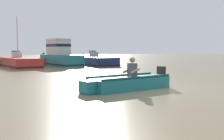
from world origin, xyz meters
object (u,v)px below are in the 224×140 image
Objects in this scene: moored_boat_teal at (60,56)px; rowboat_with_person at (128,82)px; moored_boat_navy at (96,61)px; moored_boat_red at (19,62)px.

rowboat_with_person is at bearing -94.41° from moored_boat_teal.
rowboat_with_person is at bearing -106.97° from moored_boat_navy.
rowboat_with_person is 14.80m from moored_boat_teal.
moored_boat_red is 6.66m from moored_boat_navy.
moored_boat_teal is 1.01× the size of moored_boat_navy.
moored_boat_teal is (3.54, 0.18, 0.51)m from moored_boat_red.
rowboat_with_person is 0.67× the size of moored_boat_navy.
moored_boat_red is at bearing 99.38° from rowboat_with_person.
moored_boat_red is 1.16× the size of moored_boat_teal.
moored_boat_teal reaches higher than rowboat_with_person.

